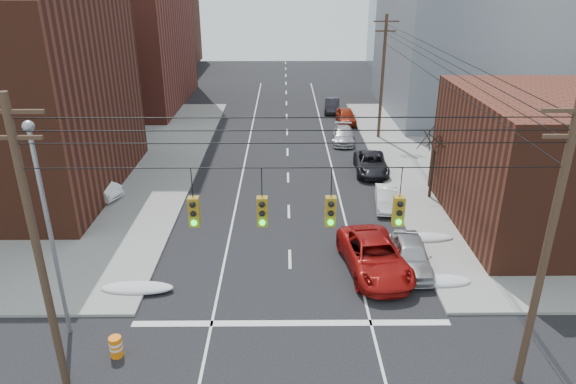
{
  "coord_description": "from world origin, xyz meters",
  "views": [
    {
      "loc": [
        -0.29,
        -11.96,
        14.16
      ],
      "look_at": [
        -0.08,
        14.19,
        3.0
      ],
      "focal_mm": 32.0,
      "sensor_mm": 36.0,
      "label": 1
    }
  ],
  "objects_px": {
    "parked_car_b": "(387,198)",
    "parked_car_d": "(343,135)",
    "parked_car_c": "(371,163)",
    "lot_car_b": "(109,140)",
    "parked_car_f": "(332,106)",
    "lot_car_d": "(77,146)",
    "parked_car_e": "(346,116)",
    "red_pickup": "(374,256)",
    "parked_car_a": "(411,255)",
    "construction_barrel": "(116,346)",
    "lot_car_a": "(88,187)"
  },
  "relations": [
    {
      "from": "parked_car_c",
      "to": "lot_car_b",
      "type": "xyz_separation_m",
      "value": [
        -21.82,
        5.65,
        0.14
      ]
    },
    {
      "from": "parked_car_b",
      "to": "construction_barrel",
      "type": "relative_size",
      "value": 4.28
    },
    {
      "from": "parked_car_f",
      "to": "lot_car_a",
      "type": "relative_size",
      "value": 0.97
    },
    {
      "from": "parked_car_d",
      "to": "lot_car_b",
      "type": "distance_m",
      "value": 20.6
    },
    {
      "from": "parked_car_a",
      "to": "lot_car_d",
      "type": "relative_size",
      "value": 1.2
    },
    {
      "from": "lot_car_a",
      "to": "lot_car_d",
      "type": "xyz_separation_m",
      "value": [
        -4.18,
        9.11,
        -0.12
      ]
    },
    {
      "from": "parked_car_a",
      "to": "parked_car_f",
      "type": "relative_size",
      "value": 1.01
    },
    {
      "from": "lot_car_d",
      "to": "parked_car_f",
      "type": "bearing_deg",
      "value": -45.78
    },
    {
      "from": "lot_car_a",
      "to": "parked_car_c",
      "type": "bearing_deg",
      "value": -54.22
    },
    {
      "from": "parked_car_d",
      "to": "parked_car_f",
      "type": "xyz_separation_m",
      "value": [
        -0.05,
        11.05,
        0.07
      ]
    },
    {
      "from": "red_pickup",
      "to": "parked_car_a",
      "type": "bearing_deg",
      "value": -1.42
    },
    {
      "from": "parked_car_e",
      "to": "lot_car_d",
      "type": "distance_m",
      "value": 25.75
    },
    {
      "from": "lot_car_b",
      "to": "parked_car_b",
      "type": "bearing_deg",
      "value": -140.53
    },
    {
      "from": "parked_car_f",
      "to": "lot_car_d",
      "type": "height_order",
      "value": "parked_car_f"
    },
    {
      "from": "parked_car_f",
      "to": "red_pickup",
      "type": "bearing_deg",
      "value": -85.44
    },
    {
      "from": "parked_car_c",
      "to": "lot_car_d",
      "type": "bearing_deg",
      "value": 172.83
    },
    {
      "from": "parked_car_c",
      "to": "parked_car_b",
      "type": "bearing_deg",
      "value": -87.4
    },
    {
      "from": "lot_car_b",
      "to": "lot_car_d",
      "type": "height_order",
      "value": "lot_car_b"
    },
    {
      "from": "lot_car_d",
      "to": "parked_car_c",
      "type": "bearing_deg",
      "value": -88.15
    },
    {
      "from": "parked_car_d",
      "to": "parked_car_e",
      "type": "bearing_deg",
      "value": 86.85
    },
    {
      "from": "parked_car_e",
      "to": "red_pickup",
      "type": "bearing_deg",
      "value": -94.88
    },
    {
      "from": "parked_car_b",
      "to": "parked_car_f",
      "type": "bearing_deg",
      "value": 99.92
    },
    {
      "from": "construction_barrel",
      "to": "parked_car_a",
      "type": "bearing_deg",
      "value": 26.28
    },
    {
      "from": "parked_car_d",
      "to": "lot_car_a",
      "type": "distance_m",
      "value": 22.47
    },
    {
      "from": "lot_car_b",
      "to": "parked_car_f",
      "type": "bearing_deg",
      "value": -79.03
    },
    {
      "from": "lot_car_a",
      "to": "parked_car_d",
      "type": "bearing_deg",
      "value": -34.11
    },
    {
      "from": "parked_car_f",
      "to": "lot_car_a",
      "type": "bearing_deg",
      "value": -122.31
    },
    {
      "from": "red_pickup",
      "to": "parked_car_a",
      "type": "distance_m",
      "value": 1.96
    },
    {
      "from": "parked_car_a",
      "to": "parked_car_c",
      "type": "xyz_separation_m",
      "value": [
        0.14,
        14.04,
        -0.06
      ]
    },
    {
      "from": "parked_car_f",
      "to": "construction_barrel",
      "type": "bearing_deg",
      "value": -101.26
    },
    {
      "from": "parked_car_c",
      "to": "parked_car_d",
      "type": "height_order",
      "value": "parked_car_c"
    },
    {
      "from": "parked_car_d",
      "to": "lot_car_b",
      "type": "xyz_separation_m",
      "value": [
        -20.51,
        -1.98,
        0.19
      ]
    },
    {
      "from": "lot_car_a",
      "to": "parked_car_f",
      "type": "bearing_deg",
      "value": -16.33
    },
    {
      "from": "parked_car_c",
      "to": "lot_car_b",
      "type": "distance_m",
      "value": 22.55
    },
    {
      "from": "parked_car_e",
      "to": "parked_car_f",
      "type": "height_order",
      "value": "parked_car_e"
    },
    {
      "from": "red_pickup",
      "to": "lot_car_d",
      "type": "xyz_separation_m",
      "value": [
        -22.01,
        18.4,
        -0.05
      ]
    },
    {
      "from": "red_pickup",
      "to": "parked_car_f",
      "type": "bearing_deg",
      "value": 81.32
    },
    {
      "from": "parked_car_c",
      "to": "construction_barrel",
      "type": "relative_size",
      "value": 5.73
    },
    {
      "from": "parked_car_f",
      "to": "lot_car_b",
      "type": "relative_size",
      "value": 0.88
    },
    {
      "from": "parked_car_d",
      "to": "lot_car_d",
      "type": "xyz_separation_m",
      "value": [
        -22.78,
        -3.48,
        0.12
      ]
    },
    {
      "from": "parked_car_a",
      "to": "construction_barrel",
      "type": "xyz_separation_m",
      "value": [
        -13.29,
        -6.56,
        -0.31
      ]
    },
    {
      "from": "parked_car_b",
      "to": "parked_car_c",
      "type": "relative_size",
      "value": 0.75
    },
    {
      "from": "parked_car_a",
      "to": "lot_car_d",
      "type": "xyz_separation_m",
      "value": [
        -23.96,
        18.19,
        0.02
      ]
    },
    {
      "from": "parked_car_f",
      "to": "parked_car_c",
      "type": "bearing_deg",
      "value": -80.01
    },
    {
      "from": "parked_car_f",
      "to": "lot_car_a",
      "type": "distance_m",
      "value": 30.06
    },
    {
      "from": "red_pickup",
      "to": "parked_car_b",
      "type": "height_order",
      "value": "red_pickup"
    },
    {
      "from": "parked_car_e",
      "to": "lot_car_b",
      "type": "distance_m",
      "value": 23.08
    },
    {
      "from": "construction_barrel",
      "to": "parked_car_f",
      "type": "bearing_deg",
      "value": 72.93
    },
    {
      "from": "parked_car_b",
      "to": "parked_car_d",
      "type": "distance_m",
      "value": 14.14
    },
    {
      "from": "parked_car_e",
      "to": "construction_barrel",
      "type": "height_order",
      "value": "parked_car_e"
    }
  ]
}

